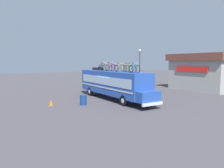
# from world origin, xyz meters

# --- Properties ---
(ground_plane) EXTENTS (120.00, 120.00, 0.00)m
(ground_plane) POSITION_xyz_m (0.00, 0.00, 0.00)
(ground_plane) COLOR #423F44
(bus) EXTENTS (11.82, 2.37, 3.03)m
(bus) POSITION_xyz_m (0.18, 0.00, 1.77)
(bus) COLOR #23479E
(bus) RESTS_ON ground
(luggage_bag_1) EXTENTS (0.46, 0.40, 0.29)m
(luggage_bag_1) POSITION_xyz_m (-4.42, 0.14, 3.18)
(luggage_bag_1) COLOR black
(luggage_bag_1) RESTS_ON bus
(luggage_bag_2) EXTENTS (0.57, 0.38, 0.30)m
(luggage_bag_2) POSITION_xyz_m (-3.60, 0.08, 3.18)
(luggage_bag_2) COLOR black
(luggage_bag_2) RESTS_ON bus
(luggage_bag_3) EXTENTS (0.54, 0.49, 0.41)m
(luggage_bag_3) POSITION_xyz_m (-2.80, 0.12, 3.24)
(luggage_bag_3) COLOR black
(luggage_bag_3) RESTS_ON bus
(rooftop_bicycle_1) EXTENTS (1.75, 0.44, 0.98)m
(rooftop_bicycle_1) POSITION_xyz_m (-2.14, 0.04, 3.44)
(rooftop_bicycle_1) COLOR black
(rooftop_bicycle_1) RESTS_ON bus
(rooftop_bicycle_2) EXTENTS (1.75, 0.44, 0.89)m
(rooftop_bicycle_2) POSITION_xyz_m (-1.21, -0.32, 3.40)
(rooftop_bicycle_2) COLOR black
(rooftop_bicycle_2) RESTS_ON bus
(rooftop_bicycle_3) EXTENTS (1.82, 0.44, 0.95)m
(rooftop_bicycle_3) POSITION_xyz_m (-0.37, -0.03, 3.43)
(rooftop_bicycle_3) COLOR black
(rooftop_bicycle_3) RESTS_ON bus
(rooftop_bicycle_4) EXTENTS (1.69, 0.44, 0.89)m
(rooftop_bicycle_4) POSITION_xyz_m (0.51, -0.20, 3.40)
(rooftop_bicycle_4) COLOR black
(rooftop_bicycle_4) RESTS_ON bus
(rooftop_bicycle_5) EXTENTS (1.73, 0.44, 0.92)m
(rooftop_bicycle_5) POSITION_xyz_m (1.44, 0.01, 3.41)
(rooftop_bicycle_5) COLOR black
(rooftop_bicycle_5) RESTS_ON bus
(rooftop_bicycle_6) EXTENTS (1.67, 0.44, 0.87)m
(rooftop_bicycle_6) POSITION_xyz_m (2.40, 0.36, 3.40)
(rooftop_bicycle_6) COLOR black
(rooftop_bicycle_6) RESTS_ON bus
(rooftop_bicycle_7) EXTENTS (1.76, 0.44, 0.90)m
(rooftop_bicycle_7) POSITION_xyz_m (3.30, 0.02, 3.41)
(rooftop_bicycle_7) COLOR black
(rooftop_bicycle_7) RESTS_ON bus
(rooftop_bicycle_8) EXTENTS (1.66, 0.44, 0.93)m
(rooftop_bicycle_8) POSITION_xyz_m (4.15, -0.24, 3.42)
(rooftop_bicycle_8) COLOR black
(rooftop_bicycle_8) RESTS_ON bus
(roadside_building) EXTENTS (9.06, 10.29, 5.18)m
(roadside_building) POSITION_xyz_m (0.44, 17.34, 2.66)
(roadside_building) COLOR #9E9E99
(roadside_building) RESTS_ON ground
(trash_bin) EXTENTS (0.63, 0.63, 0.93)m
(trash_bin) POSITION_xyz_m (1.27, -3.99, 0.47)
(trash_bin) COLOR navy
(trash_bin) RESTS_ON ground
(traffic_cone) EXTENTS (0.36, 0.36, 0.57)m
(traffic_cone) POSITION_xyz_m (-0.00, -6.66, 0.29)
(traffic_cone) COLOR orange
(traffic_cone) RESTS_ON ground
(street_lamp) EXTENTS (0.33, 0.33, 5.73)m
(street_lamp) POSITION_xyz_m (-3.32, 6.52, 3.46)
(street_lamp) COLOR #38383D
(street_lamp) RESTS_ON ground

